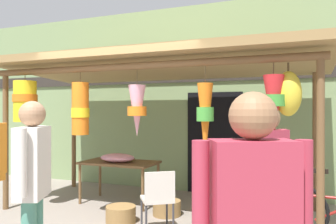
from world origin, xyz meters
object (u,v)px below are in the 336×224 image
object	(u,v)px
vendor_in_orange	(268,178)
shopper_by_bananas	(32,178)
display_table	(120,166)
flower_heap_on_table	(118,158)
wicker_basket_spare	(167,208)
folding_chair	(158,196)
wicker_basket_by_table	(121,214)

from	to	relation	value
vendor_in_orange	shopper_by_bananas	world-z (taller)	shopper_by_bananas
vendor_in_orange	shopper_by_bananas	xyz separation A→B (m)	(-1.96, -0.95, 0.03)
display_table	shopper_by_bananas	distance (m)	3.00
flower_heap_on_table	vendor_in_orange	size ratio (longest dim) A/B	0.38
shopper_by_bananas	wicker_basket_spare	bearing A→B (deg)	83.48
folding_chair	wicker_basket_spare	bearing A→B (deg)	103.89
flower_heap_on_table	shopper_by_bananas	distance (m)	2.92
vendor_in_orange	folding_chair	bearing A→B (deg)	151.83
display_table	vendor_in_orange	xyz separation A→B (m)	(2.72, -1.93, 0.33)
wicker_basket_spare	shopper_by_bananas	xyz separation A→B (m)	(-0.29, -2.53, 0.90)
wicker_basket_by_table	wicker_basket_spare	distance (m)	0.76
flower_heap_on_table	folding_chair	size ratio (longest dim) A/B	0.75
wicker_basket_spare	shopper_by_bananas	bearing A→B (deg)	-96.52
display_table	vendor_in_orange	size ratio (longest dim) A/B	0.79
wicker_basket_spare	flower_heap_on_table	bearing A→B (deg)	164.74
flower_heap_on_table	vendor_in_orange	world-z (taller)	vendor_in_orange
display_table	vendor_in_orange	distance (m)	3.35
folding_chair	wicker_basket_spare	xyz separation A→B (m)	(-0.19, 0.79, -0.39)
wicker_basket_spare	vendor_in_orange	size ratio (longest dim) A/B	0.26
wicker_basket_by_table	shopper_by_bananas	world-z (taller)	shopper_by_bananas
flower_heap_on_table	wicker_basket_by_table	size ratio (longest dim) A/B	1.45
shopper_by_bananas	vendor_in_orange	bearing A→B (deg)	25.85
vendor_in_orange	shopper_by_bananas	size ratio (longest dim) A/B	0.98
wicker_basket_by_table	wicker_basket_spare	world-z (taller)	wicker_basket_by_table
display_table	wicker_basket_by_table	distance (m)	1.21
folding_chair	shopper_by_bananas	bearing A→B (deg)	-105.50
wicker_basket_by_table	display_table	bearing A→B (deg)	120.92
display_table	folding_chair	distance (m)	1.69
display_table	wicker_basket_by_table	xyz separation A→B (m)	(0.56, -0.93, -0.54)
folding_chair	wicker_basket_by_table	world-z (taller)	folding_chair
flower_heap_on_table	shopper_by_bananas	world-z (taller)	shopper_by_bananas
folding_chair	shopper_by_bananas	distance (m)	1.88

